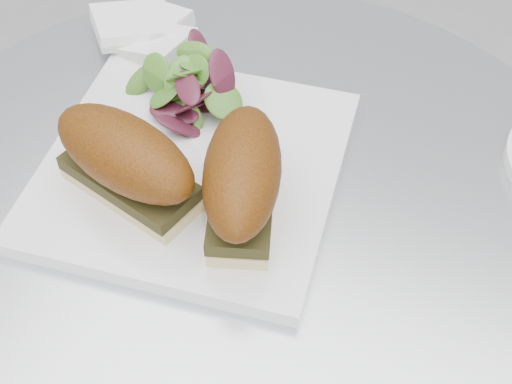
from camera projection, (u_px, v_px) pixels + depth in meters
table at (245, 342)px, 0.83m from camera, size 0.70×0.70×0.73m
plate at (192, 168)px, 0.66m from camera, size 0.30×0.30×0.02m
sandwich_left at (126, 160)px, 0.60m from camera, size 0.16×0.10×0.08m
sandwich_right at (242, 178)px, 0.59m from camera, size 0.11×0.16×0.08m
salad at (184, 80)px, 0.69m from camera, size 0.10×0.10×0.05m
napkin at (147, 42)px, 0.78m from camera, size 0.15×0.15×0.02m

